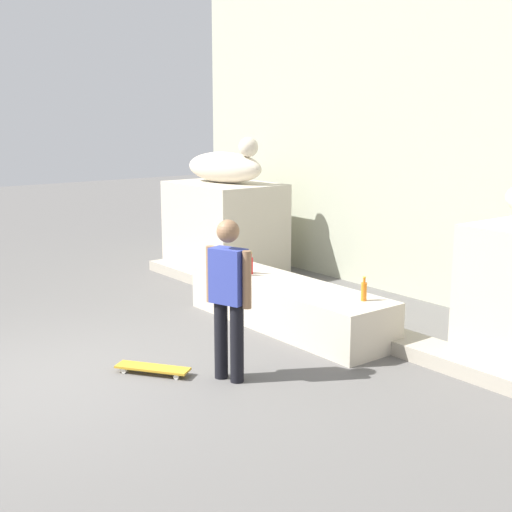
{
  "coord_description": "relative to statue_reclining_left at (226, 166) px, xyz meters",
  "views": [
    {
      "loc": [
        6.47,
        -2.45,
        2.68
      ],
      "look_at": [
        0.41,
        2.27,
        1.1
      ],
      "focal_mm": 48.24,
      "sensor_mm": 36.0,
      "label": 1
    }
  ],
  "objects": [
    {
      "name": "facade_wall",
      "position": [
        3.02,
        1.49,
        1.26
      ],
      "size": [
        10.26,
        0.6,
        6.19
      ],
      "primitive_type": "cube",
      "color": "#B3B59E",
      "rests_on": "ground_plane"
    },
    {
      "name": "skateboard",
      "position": [
        3.42,
        -3.39,
        -1.77
      ],
      "size": [
        0.77,
        0.63,
        0.08
      ],
      "rotation": [
        0.0,
        0.0,
        0.62
      ],
      "color": "gold",
      "rests_on": "ground_plane"
    },
    {
      "name": "pedestal_left",
      "position": [
        -0.04,
        -0.01,
        -1.06
      ],
      "size": [
        1.88,
        1.39,
        1.55
      ],
      "primitive_type": "cube",
      "color": "beige",
      "rests_on": "ground_plane"
    },
    {
      "name": "bottle_orange",
      "position": [
        4.21,
        -1.05,
        -1.14
      ],
      "size": [
        0.07,
        0.07,
        0.29
      ],
      "color": "orange",
      "rests_on": "ledge_block"
    },
    {
      "name": "ledge_block",
      "position": [
        3.02,
        -1.2,
        -1.54
      ],
      "size": [
        3.11,
        0.88,
        0.58
      ],
      "primitive_type": "cube",
      "color": "beige",
      "rests_on": "ground_plane"
    },
    {
      "name": "bottle_red",
      "position": [
        2.33,
        -1.26,
        -1.13
      ],
      "size": [
        0.06,
        0.06,
        0.3
      ],
      "color": "red",
      "rests_on": "ledge_block"
    },
    {
      "name": "stair_step",
      "position": [
        3.02,
        -0.72,
        -1.75
      ],
      "size": [
        8.0,
        0.5,
        0.16
      ],
      "primitive_type": "cube",
      "color": "#A9A08F",
      "rests_on": "ground_plane"
    },
    {
      "name": "statue_reclining_left",
      "position": [
        0.0,
        0.0,
        0.0
      ],
      "size": [
        1.68,
        0.86,
        0.78
      ],
      "rotation": [
        0.0,
        0.0,
        0.19
      ],
      "color": "beige",
      "rests_on": "pedestal_left"
    },
    {
      "name": "ground_plane",
      "position": [
        3.02,
        -4.29,
        -1.83
      ],
      "size": [
        40.0,
        40.0,
        0.0
      ],
      "primitive_type": "plane",
      "color": "#605E5B"
    },
    {
      "name": "skater",
      "position": [
        4.04,
        -2.85,
        -0.91
      ],
      "size": [
        0.52,
        0.3,
        1.67
      ],
      "rotation": [
        0.0,
        0.0,
        0.32
      ],
      "color": "black",
      "rests_on": "ground_plane"
    },
    {
      "name": "bottle_clear",
      "position": [
        2.35,
        -1.43,
        -1.12
      ],
      "size": [
        0.06,
        0.06,
        0.33
      ],
      "color": "silver",
      "rests_on": "ledge_block"
    },
    {
      "name": "bottle_brown",
      "position": [
        2.2,
        -1.34,
        -1.14
      ],
      "size": [
        0.07,
        0.07,
        0.29
      ],
      "color": "#593314",
      "rests_on": "ledge_block"
    }
  ]
}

